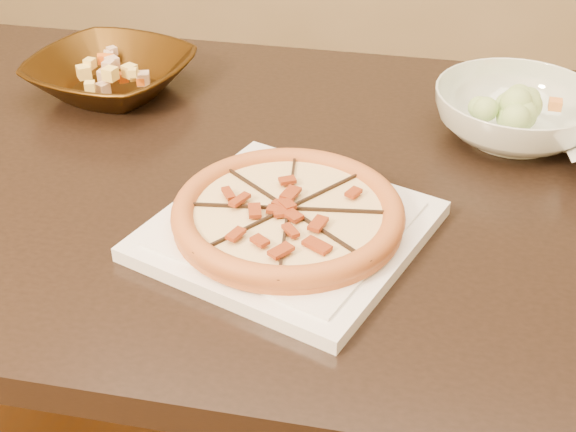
{
  "coord_description": "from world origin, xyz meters",
  "views": [
    {
      "loc": [
        0.17,
        -0.92,
        1.31
      ],
      "look_at": [
        -0.03,
        -0.18,
        0.78
      ],
      "focal_mm": 50.0,
      "sensor_mm": 36.0,
      "label": 1
    }
  ],
  "objects_px": {
    "plate": "(288,230)",
    "salad_bowl": "(515,114)",
    "pizza": "(288,213)",
    "bronze_bowl": "(111,75)",
    "dining_table": "(232,232)"
  },
  "relations": [
    {
      "from": "dining_table",
      "to": "plate",
      "type": "distance_m",
      "value": 0.22
    },
    {
      "from": "plate",
      "to": "pizza",
      "type": "height_order",
      "value": "pizza"
    },
    {
      "from": "dining_table",
      "to": "pizza",
      "type": "height_order",
      "value": "pizza"
    },
    {
      "from": "plate",
      "to": "salad_bowl",
      "type": "xyz_separation_m",
      "value": [
        0.25,
        0.32,
        0.03
      ]
    },
    {
      "from": "pizza",
      "to": "bronze_bowl",
      "type": "distance_m",
      "value": 0.48
    },
    {
      "from": "plate",
      "to": "bronze_bowl",
      "type": "distance_m",
      "value": 0.48
    },
    {
      "from": "dining_table",
      "to": "pizza",
      "type": "relative_size",
      "value": 4.93
    },
    {
      "from": "plate",
      "to": "salad_bowl",
      "type": "bearing_deg",
      "value": 51.61
    },
    {
      "from": "salad_bowl",
      "to": "pizza",
      "type": "bearing_deg",
      "value": -128.39
    },
    {
      "from": "salad_bowl",
      "to": "bronze_bowl",
      "type": "bearing_deg",
      "value": -179.25
    },
    {
      "from": "plate",
      "to": "pizza",
      "type": "distance_m",
      "value": 0.02
    },
    {
      "from": "bronze_bowl",
      "to": "salad_bowl",
      "type": "bearing_deg",
      "value": 0.75
    },
    {
      "from": "pizza",
      "to": "bronze_bowl",
      "type": "relative_size",
      "value": 1.13
    },
    {
      "from": "dining_table",
      "to": "salad_bowl",
      "type": "distance_m",
      "value": 0.44
    },
    {
      "from": "plate",
      "to": "salad_bowl",
      "type": "height_order",
      "value": "salad_bowl"
    }
  ]
}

